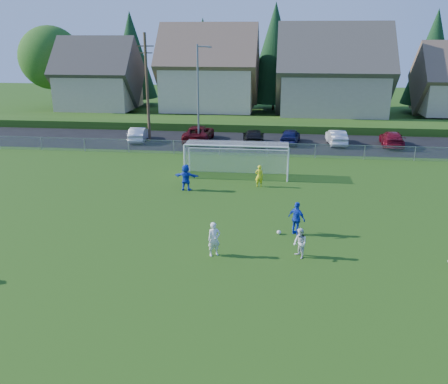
{
  "coord_description": "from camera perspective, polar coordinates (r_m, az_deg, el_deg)",
  "views": [
    {
      "loc": [
        2.95,
        -17.06,
        9.81
      ],
      "look_at": [
        0.0,
        8.0,
        1.4
      ],
      "focal_mm": 38.0,
      "sensor_mm": 36.0,
      "label": 1
    }
  ],
  "objects": [
    {
      "name": "soccer_goal",
      "position": [
        34.23,
        1.58,
        4.6
      ],
      "size": [
        7.42,
        1.9,
        2.5
      ],
      "color": "white",
      "rests_on": "ground"
    },
    {
      "name": "player_white_a",
      "position": [
        22.0,
        -1.2,
        -5.7
      ],
      "size": [
        0.71,
        0.62,
        1.64
      ],
      "primitive_type": "imported",
      "rotation": [
        0.0,
        0.0,
        0.48
      ],
      "color": "silver",
      "rests_on": "ground"
    },
    {
      "name": "car_b",
      "position": [
        46.67,
        -10.24,
        6.86
      ],
      "size": [
        1.96,
        4.29,
        1.36
      ],
      "primitive_type": "imported",
      "rotation": [
        0.0,
        0.0,
        3.27
      ],
      "color": "silver",
      "rests_on": "ground"
    },
    {
      "name": "houses_row",
      "position": [
        59.58,
        6.0,
        15.95
      ],
      "size": [
        53.9,
        11.45,
        13.27
      ],
      "color": "tan",
      "rests_on": "ground"
    },
    {
      "name": "utility_pole",
      "position": [
        46.02,
        -9.23,
        12.39
      ],
      "size": [
        1.6,
        0.26,
        10.0
      ],
      "color": "#473321",
      "rests_on": "ground"
    },
    {
      "name": "streetlight",
      "position": [
        43.97,
        -3.08,
        11.92
      ],
      "size": [
        1.38,
        0.18,
        9.0
      ],
      "color": "slate",
      "rests_on": "ground"
    },
    {
      "name": "chainlink_fence",
      "position": [
        40.23,
        2.34,
        5.22
      ],
      "size": [
        52.06,
        0.06,
        1.2
      ],
      "color": "gray",
      "rests_on": "ground"
    },
    {
      "name": "car_c",
      "position": [
        46.0,
        -3.07,
        7.06
      ],
      "size": [
        2.59,
        5.48,
        1.51
      ],
      "primitive_type": "imported",
      "rotation": [
        0.0,
        0.0,
        3.16
      ],
      "color": "#4E090E",
      "rests_on": "ground"
    },
    {
      "name": "car_f",
      "position": [
        45.73,
        13.37,
        6.43
      ],
      "size": [
        1.73,
        4.28,
        1.38
      ],
      "primitive_type": "imported",
      "rotation": [
        0.0,
        0.0,
        3.21
      ],
      "color": "silver",
      "rests_on": "ground"
    },
    {
      "name": "tree_row",
      "position": [
        65.89,
        5.25,
        15.84
      ],
      "size": [
        65.98,
        12.36,
        13.8
      ],
      "color": "#382616",
      "rests_on": "ground"
    },
    {
      "name": "ground",
      "position": [
        19.9,
        -2.75,
        -11.13
      ],
      "size": [
        160.0,
        160.0,
        0.0
      ],
      "primitive_type": "plane",
      "color": "#193D0C",
      "rests_on": "ground"
    },
    {
      "name": "player_white_b",
      "position": [
        22.11,
        9.13,
        -6.11
      ],
      "size": [
        0.82,
        0.87,
        1.43
      ],
      "primitive_type": "imported",
      "rotation": [
        0.0,
        0.0,
        -1.04
      ],
      "color": "silver",
      "rests_on": "ground"
    },
    {
      "name": "player_blue_a",
      "position": [
        24.51,
        8.74,
        -3.17
      ],
      "size": [
        1.06,
        0.98,
        1.75
      ],
      "primitive_type": "imported",
      "rotation": [
        0.0,
        0.0,
        2.46
      ],
      "color": "#1539C5",
      "rests_on": "ground"
    },
    {
      "name": "goalkeeper",
      "position": [
        32.02,
        4.25,
        1.94
      ],
      "size": [
        0.57,
        0.4,
        1.49
      ],
      "primitive_type": "imported",
      "rotation": [
        0.0,
        0.0,
        3.22
      ],
      "color": "yellow",
      "rests_on": "ground"
    },
    {
      "name": "car_d",
      "position": [
        44.47,
        3.57,
        6.58
      ],
      "size": [
        2.32,
        4.98,
        1.41
      ],
      "primitive_type": "imported",
      "rotation": [
        0.0,
        0.0,
        3.22
      ],
      "color": "black",
      "rests_on": "ground"
    },
    {
      "name": "car_g",
      "position": [
        46.53,
        19.54,
        6.05
      ],
      "size": [
        2.31,
        4.82,
        1.35
      ],
      "primitive_type": "imported",
      "rotation": [
        0.0,
        0.0,
        3.05
      ],
      "color": "maroon",
      "rests_on": "ground"
    },
    {
      "name": "car_e",
      "position": [
        45.41,
        7.97,
        6.68
      ],
      "size": [
        2.14,
        4.26,
        1.39
      ],
      "primitive_type": "imported",
      "rotation": [
        0.0,
        0.0,
        3.02
      ],
      "color": "#131542",
      "rests_on": "ground"
    },
    {
      "name": "player_blue_b",
      "position": [
        31.26,
        -4.6,
        1.77
      ],
      "size": [
        1.67,
        0.67,
        1.76
      ],
      "primitive_type": "imported",
      "rotation": [
        0.0,
        0.0,
        3.05
      ],
      "color": "#1539C5",
      "rests_on": "ground"
    },
    {
      "name": "grass_embankment",
      "position": [
        52.98,
        3.45,
        8.17
      ],
      "size": [
        70.0,
        6.0,
        0.8
      ],
      "primitive_type": "cube",
      "color": "#1E420F",
      "rests_on": "ground"
    },
    {
      "name": "soccer_ball",
      "position": [
        24.69,
        6.62,
        -4.83
      ],
      "size": [
        0.22,
        0.22,
        0.22
      ],
      "primitive_type": "sphere",
      "color": "white",
      "rests_on": "ground"
    },
    {
      "name": "asphalt_lot",
      "position": [
        45.72,
        2.87,
        6.03
      ],
      "size": [
        60.0,
        60.0,
        0.0
      ],
      "primitive_type": "plane",
      "color": "black",
      "rests_on": "ground"
    }
  ]
}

